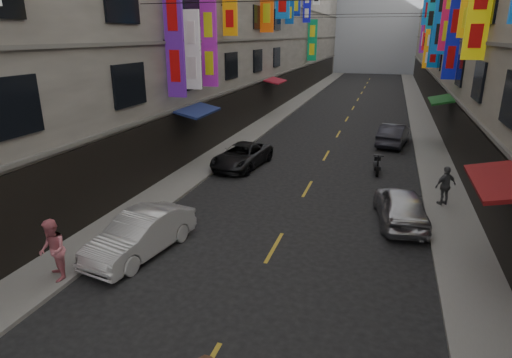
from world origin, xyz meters
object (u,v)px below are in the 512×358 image
Objects in this scene: car_left_far at (242,156)px; pedestrian_rfar at (446,186)px; scooter_far_right at (377,164)px; car_right_mid at (401,205)px; pedestrian_lfar at (53,250)px; car_right_far at (394,134)px; car_left_mid at (141,234)px.

car_left_far is 10.17m from pedestrian_rfar.
scooter_far_right is 6.23m from car_right_mid.
car_left_far is at bearing -40.32° from car_right_mid.
pedestrian_lfar is at bearing 29.46° from car_right_mid.
car_right_mid is 0.96× the size of car_right_far.
car_right_mid reaches higher than car_left_far.
car_left_far is at bearing 52.84° from car_right_far.
car_left_far is (0.00, 10.03, -0.07)m from car_left_mid.
scooter_far_right is 4.89m from pedestrian_rfar.
car_right_mid is at bearing 79.52° from pedestrian_lfar.
car_left_far is at bearing 4.37° from scooter_far_right.
pedestrian_lfar is (-8.34, -13.34, 0.58)m from scooter_far_right.
scooter_far_right is 1.00× the size of pedestrian_lfar.
pedestrian_lfar reaches higher than car_left_far.
scooter_far_right is 6.34m from car_right_far.
car_right_mid is at bearing 100.50° from car_right_far.
pedestrian_lfar is 1.11× the size of pedestrian_rfar.
car_right_mid is at bearing -25.58° from car_left_far.
pedestrian_lfar reaches higher than scooter_far_right.
pedestrian_rfar is (9.73, -2.91, 0.32)m from car_left_far.
scooter_far_right is 13.10m from car_left_mid.
car_right_far is at bearing 50.39° from car_left_far.
scooter_far_right is 0.42× the size of car_right_far.
car_left_far is at bearing 125.56° from pedestrian_lfar.
car_left_mid is 2.55× the size of pedestrian_rfar.
pedestrian_lfar reaches higher than car_right_mid.
pedestrian_rfar is at bearing 120.55° from scooter_far_right.
car_right_far reaches higher than car_right_mid.
pedestrian_rfar reaches higher than car_right_far.
car_left_mid is 0.97× the size of car_right_far.
car_right_far is at bearing 75.92° from car_left_mid.
pedestrian_lfar is (-1.40, -12.26, 0.41)m from car_left_far.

